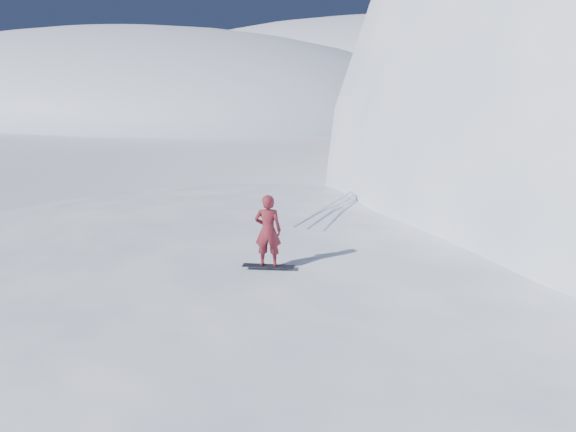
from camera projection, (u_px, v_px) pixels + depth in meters
name	position (u px, v px, depth m)	size (l,w,h in m)	color
ground	(254.00, 335.00, 15.82)	(400.00, 400.00, 0.00)	white
near_ridge	(332.00, 305.00, 17.84)	(36.00, 28.00, 4.80)	white
far_ridge_a	(113.00, 109.00, 99.91)	(120.00, 70.00, 28.00)	white
far_ridge_c	(375.00, 99.00, 127.09)	(140.00, 90.00, 36.00)	white
wind_bumps	(276.00, 304.00, 17.86)	(16.00, 14.40, 1.00)	white
snowboard	(268.00, 266.00, 14.31)	(1.33, 0.25, 0.02)	black
snowboarder	(268.00, 231.00, 14.07)	(0.68, 0.44, 1.86)	maroon
board_tracks	(335.00, 207.00, 20.22)	(1.61, 5.98, 0.04)	silver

